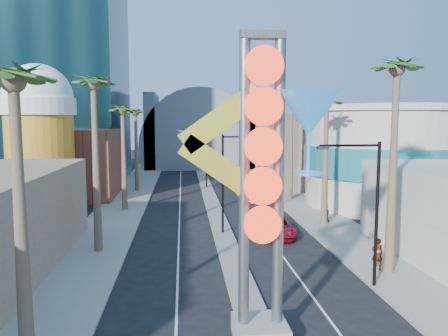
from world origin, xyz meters
TOP-DOWN VIEW (x-y plane):
  - sidewalk_west at (-9.50, 35.00)m, footprint 5.00×100.00m
  - sidewalk_east at (9.50, 35.00)m, footprint 5.00×100.00m
  - median at (0.00, 38.00)m, footprint 1.60×84.00m
  - hotel_tower at (-22.00, 52.00)m, footprint 20.00×20.00m
  - brick_filler_west at (-16.00, 38.00)m, footprint 10.00×10.00m
  - filler_east at (16.00, 48.00)m, footprint 10.00×20.00m
  - beer_mug at (-17.00, 30.00)m, footprint 7.00×7.00m
  - turquoise_building at (18.00, 30.00)m, footprint 16.60×16.60m
  - canopy at (0.00, 72.00)m, footprint 22.00×16.00m
  - neon_sign at (0.82, 2.96)m, footprint 6.53×2.60m
  - streetlight_0 at (0.55, 20.00)m, footprint 3.79×0.25m
  - streetlight_1 at (-0.55, 44.00)m, footprint 3.79×0.25m
  - streetlight_2 at (6.72, 8.00)m, footprint 3.45×0.25m
  - palm_0 at (-9.00, 2.00)m, footprint 2.40×2.40m
  - palm_1 at (-9.00, 16.00)m, footprint 2.40×2.40m
  - palm_2 at (-9.00, 30.00)m, footprint 2.40×2.40m
  - palm_3 at (-9.00, 42.00)m, footprint 2.40×2.40m
  - palm_5 at (9.00, 10.00)m, footprint 2.40×2.40m
  - palm_6 at (9.00, 22.00)m, footprint 2.40×2.40m
  - palm_7 at (9.00, 34.00)m, footprint 2.40×2.40m
  - red_pickup at (4.13, 18.99)m, footprint 2.74×5.47m
  - pedestrian_a at (8.40, 10.32)m, footprint 0.73×0.49m
  - pedestrian_b at (9.38, 22.69)m, footprint 0.87×0.75m

SIDE VIEW (x-z plane):
  - sidewalk_west at x=-9.50m, z-range 0.00..0.15m
  - sidewalk_east at x=9.50m, z-range 0.00..0.15m
  - median at x=0.00m, z-range 0.00..0.15m
  - red_pickup at x=4.13m, z-range 0.00..1.49m
  - pedestrian_b at x=9.38m, z-range 0.15..1.68m
  - pedestrian_a at x=8.40m, z-range 0.15..2.12m
  - brick_filler_west at x=-16.00m, z-range 0.00..8.00m
  - canopy at x=0.00m, z-range -6.69..15.31m
  - streetlight_2 at x=6.72m, z-range 0.83..8.83m
  - streetlight_0 at x=0.55m, z-range 0.88..8.88m
  - streetlight_1 at x=-0.55m, z-range 0.88..8.88m
  - filler_east at x=16.00m, z-range 0.00..10.00m
  - turquoise_building at x=18.00m, z-range -0.05..10.55m
  - neon_sign at x=0.82m, z-range 1.03..13.58m
  - beer_mug at x=-17.00m, z-range 0.59..15.09m
  - palm_2 at x=-9.00m, z-range 3.88..15.08m
  - palm_3 at x=-9.00m, z-range 3.88..15.08m
  - palm_0 at x=-9.00m, z-range 4.08..15.78m
  - palm_6 at x=9.00m, z-range 4.08..15.78m
  - palm_1 at x=-9.00m, z-range 4.47..17.17m
  - palm_7 at x=9.00m, z-range 4.47..17.17m
  - palm_5 at x=9.00m, z-range 4.67..17.87m
  - hotel_tower at x=-22.00m, z-range 0.00..50.00m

